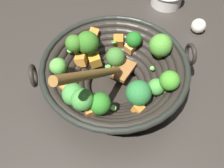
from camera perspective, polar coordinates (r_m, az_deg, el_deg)
ground_plane at (r=0.64m, az=0.57°, el=-1.13°), size 4.00×4.00×0.00m
wok at (r=0.59m, az=0.57°, el=2.79°), size 0.39×0.35×0.25m
garlic_bulb at (r=0.83m, az=19.80°, el=12.82°), size 0.05×0.05×0.05m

